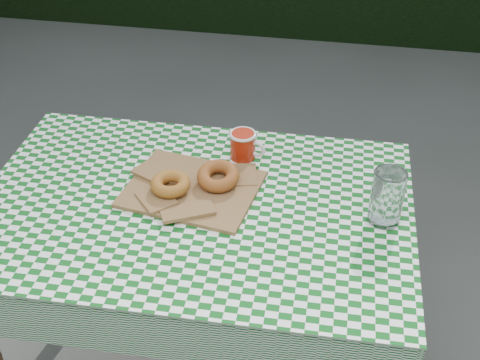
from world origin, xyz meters
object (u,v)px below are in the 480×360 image
coffee_mug (243,145)px  drinking_glass (387,197)px  table (199,304)px  paper_bag (192,188)px

coffee_mug → drinking_glass: (0.40, -0.21, 0.03)m
table → drinking_glass: bearing=1.6°
drinking_glass → table: bearing=-177.5°
coffee_mug → paper_bag: bearing=-104.0°
paper_bag → table: bearing=-72.4°
table → coffee_mug: 0.49m
table → drinking_glass: (0.49, 0.02, 0.45)m
table → paper_bag: paper_bag is taller
table → coffee_mug: (0.09, 0.24, 0.42)m
table → paper_bag: size_ratio=3.28×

